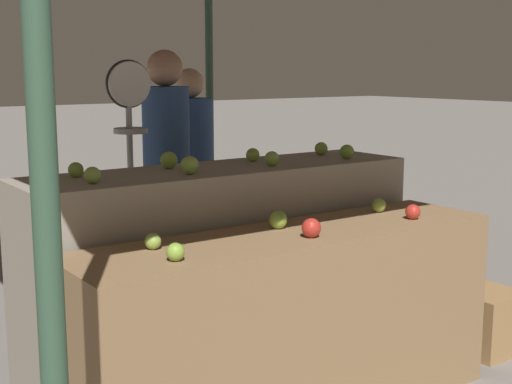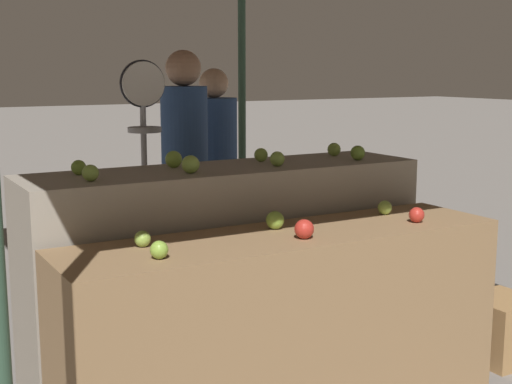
{
  "view_description": "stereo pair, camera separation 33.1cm",
  "coord_description": "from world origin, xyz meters",
  "px_view_note": "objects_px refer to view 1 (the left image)",
  "views": [
    {
      "loc": [
        -2.0,
        -2.52,
        1.65
      ],
      "look_at": [
        0.0,
        0.3,
        1.05
      ],
      "focal_mm": 50.0,
      "sensor_mm": 36.0,
      "label": 1
    },
    {
      "loc": [
        -1.72,
        -2.69,
        1.65
      ],
      "look_at": [
        0.0,
        0.3,
        1.05
      ],
      "focal_mm": 50.0,
      "sensor_mm": 36.0,
      "label": 2
    }
  ],
  "objects_px": {
    "person_vendor_at_scale": "(167,162)",
    "person_customer_left": "(191,163)",
    "produce_scale": "(130,140)",
    "wooden_crate_side": "(485,320)"
  },
  "relations": [
    {
      "from": "person_customer_left",
      "to": "wooden_crate_side",
      "type": "height_order",
      "value": "person_customer_left"
    },
    {
      "from": "produce_scale",
      "to": "person_vendor_at_scale",
      "type": "distance_m",
      "value": 0.51
    },
    {
      "from": "person_vendor_at_scale",
      "to": "wooden_crate_side",
      "type": "xyz_separation_m",
      "value": [
        1.23,
        -1.61,
        -0.86
      ]
    },
    {
      "from": "person_customer_left",
      "to": "wooden_crate_side",
      "type": "relative_size",
      "value": 4.54
    },
    {
      "from": "person_vendor_at_scale",
      "to": "person_customer_left",
      "type": "bearing_deg",
      "value": -130.55
    },
    {
      "from": "person_vendor_at_scale",
      "to": "person_customer_left",
      "type": "distance_m",
      "value": 0.68
    },
    {
      "from": "person_vendor_at_scale",
      "to": "wooden_crate_side",
      "type": "height_order",
      "value": "person_vendor_at_scale"
    },
    {
      "from": "produce_scale",
      "to": "person_customer_left",
      "type": "xyz_separation_m",
      "value": [
        0.85,
        0.77,
        -0.28
      ]
    },
    {
      "from": "produce_scale",
      "to": "person_vendor_at_scale",
      "type": "relative_size",
      "value": 0.96
    },
    {
      "from": "produce_scale",
      "to": "person_customer_left",
      "type": "height_order",
      "value": "produce_scale"
    }
  ]
}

